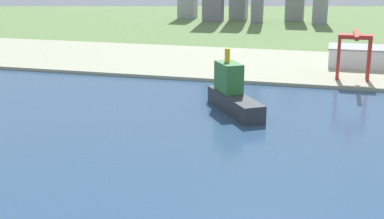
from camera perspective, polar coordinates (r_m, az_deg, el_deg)
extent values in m
plane|color=#5E7E46|center=(257.98, 6.58, -3.41)|extent=(2400.00, 2400.00, 0.00)
cube|color=#2D4C70|center=(202.93, 3.93, -8.79)|extent=(840.00, 360.00, 0.15)
cube|color=#A2A58A|center=(440.62, 10.41, 4.63)|extent=(840.00, 140.00, 2.50)
cube|color=#2D3338|center=(304.58, 4.60, 0.63)|extent=(41.16, 52.85, 9.79)
cube|color=#337238|center=(310.19, 3.95, 3.47)|extent=(19.91, 22.42, 17.07)
cylinder|color=yellow|center=(310.30, 3.80, 5.82)|extent=(3.06, 3.06, 7.83)
cube|color=#B72D23|center=(387.27, 15.39, 5.18)|extent=(2.20, 2.20, 28.93)
cube|color=#B72D23|center=(387.94, 18.42, 4.96)|extent=(2.20, 2.20, 28.93)
cube|color=#B72D23|center=(395.15, 15.39, 5.38)|extent=(2.20, 2.20, 28.93)
cube|color=#B72D23|center=(395.81, 18.36, 5.16)|extent=(2.20, 2.20, 28.93)
cube|color=#B72D23|center=(389.00, 17.08, 7.47)|extent=(22.88, 10.00, 2.80)
cube|color=#B72D23|center=(378.06, 17.15, 7.67)|extent=(2.60, 42.70, 2.60)
cube|color=white|center=(446.88, 18.86, 5.28)|extent=(68.74, 33.78, 14.10)
cube|color=gray|center=(445.67, 18.94, 6.25)|extent=(70.12, 34.45, 1.20)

